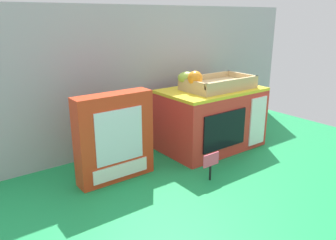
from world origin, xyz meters
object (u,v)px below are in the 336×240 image
Objects in this scene: food_groups_crate at (213,83)px; cookie_set_box at (115,138)px; toy_microwave at (211,118)px; price_sign at (211,163)px.

food_groups_crate is 0.49m from cookie_set_box.
toy_microwave is 0.47m from cookie_set_box.
food_groups_crate reaches higher than price_sign.
food_groups_crate is at bearing -111.73° from toy_microwave.
cookie_set_box reaches higher than price_sign.
food_groups_crate is at bearing 46.00° from price_sign.
price_sign is (-0.22, -0.23, -0.06)m from toy_microwave.
price_sign is at bearing -39.55° from cookie_set_box.
cookie_set_box is at bearing 140.45° from price_sign.
cookie_set_box is 0.34m from price_sign.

